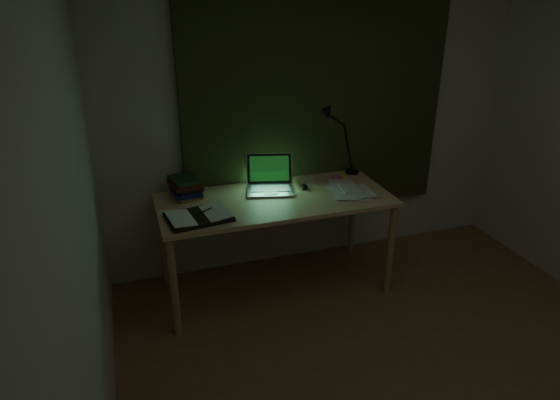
# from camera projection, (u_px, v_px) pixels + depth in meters

# --- Properties ---
(wall_back) EXTENTS (3.50, 0.00, 2.50)m
(wall_back) POSITION_uv_depth(u_px,v_px,m) (316.00, 117.00, 4.06)
(wall_back) COLOR beige
(wall_back) RESTS_ON ground
(wall_left) EXTENTS (0.00, 4.00, 2.50)m
(wall_left) POSITION_uv_depth(u_px,v_px,m) (76.00, 284.00, 1.82)
(wall_left) COLOR beige
(wall_left) RESTS_ON ground
(curtain) EXTENTS (2.20, 0.06, 2.00)m
(curtain) POSITION_uv_depth(u_px,v_px,m) (318.00, 93.00, 3.94)
(curtain) COLOR #282D16
(curtain) RESTS_ON wall_back
(desk) EXTENTS (1.72, 0.75, 0.79)m
(desk) POSITION_uv_depth(u_px,v_px,m) (275.00, 244.00, 3.86)
(desk) COLOR tan
(desk) RESTS_ON floor
(laptop) EXTENTS (0.45, 0.48, 0.26)m
(laptop) POSITION_uv_depth(u_px,v_px,m) (270.00, 176.00, 3.76)
(laptop) COLOR #AFB0B4
(laptop) RESTS_ON desk
(open_textbook) EXTENTS (0.46, 0.36, 0.04)m
(open_textbook) POSITION_uv_depth(u_px,v_px,m) (199.00, 216.00, 3.37)
(open_textbook) COLOR silver
(open_textbook) RESTS_ON desk
(book_stack) EXTENTS (0.24, 0.27, 0.16)m
(book_stack) POSITION_uv_depth(u_px,v_px,m) (185.00, 187.00, 3.69)
(book_stack) COLOR silver
(book_stack) RESTS_ON desk
(loose_papers) EXTENTS (0.30, 0.32, 0.02)m
(loose_papers) POSITION_uv_depth(u_px,v_px,m) (343.00, 189.00, 3.84)
(loose_papers) COLOR silver
(loose_papers) RESTS_ON desk
(mouse) EXTENTS (0.08, 0.11, 0.04)m
(mouse) POSITION_uv_depth(u_px,v_px,m) (304.00, 187.00, 3.86)
(mouse) COLOR black
(mouse) RESTS_ON desk
(sticky_yellow) EXTENTS (0.09, 0.09, 0.02)m
(sticky_yellow) POSITION_uv_depth(u_px,v_px,m) (343.00, 177.00, 4.08)
(sticky_yellow) COLOR yellow
(sticky_yellow) RESTS_ON desk
(sticky_pink) EXTENTS (0.10, 0.10, 0.02)m
(sticky_pink) POSITION_uv_depth(u_px,v_px,m) (338.00, 178.00, 4.06)
(sticky_pink) COLOR #DB5589
(sticky_pink) RESTS_ON desk
(desk_lamp) EXTENTS (0.41, 0.33, 0.60)m
(desk_lamp) POSITION_uv_depth(u_px,v_px,m) (354.00, 138.00, 4.07)
(desk_lamp) COLOR black
(desk_lamp) RESTS_ON desk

